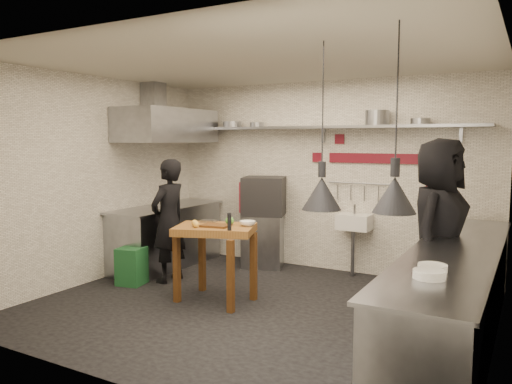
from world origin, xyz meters
The scene contains 47 objects.
floor centered at (0.00, 0.00, 0.00)m, with size 5.00×5.00×0.00m, color black.
ceiling centered at (0.00, 0.00, 2.80)m, with size 5.00×5.00×0.00m, color beige.
wall_back centered at (0.00, 2.10, 1.40)m, with size 5.00×0.04×2.80m, color white.
wall_front centered at (0.00, -2.10, 1.40)m, with size 5.00×0.04×2.80m, color white.
wall_left centered at (-2.50, 0.00, 1.40)m, with size 0.04×4.20×2.80m, color white.
wall_right centered at (2.50, 0.00, 1.40)m, with size 0.04×4.20×2.80m, color white.
red_band_horiz centered at (0.95, 2.08, 1.68)m, with size 1.70×0.02×0.14m, color maroon.
red_band_vert centered at (1.55, 2.08, 1.20)m, with size 0.14×0.02×1.10m, color maroon.
red_tile_a centered at (0.25, 2.08, 1.95)m, with size 0.14×0.02×0.14m, color maroon.
red_tile_b centered at (-0.10, 2.08, 1.68)m, with size 0.14×0.02×0.14m, color maroon.
back_shelf centered at (0.00, 1.92, 2.12)m, with size 4.60×0.34×0.04m, color slate.
shelf_bracket_left centered at (-1.90, 2.07, 2.02)m, with size 0.04×0.06×0.24m, color slate.
shelf_bracket_mid centered at (0.00, 2.07, 2.02)m, with size 0.04×0.06×0.24m, color slate.
shelf_bracket_right centered at (1.90, 2.07, 2.02)m, with size 0.04×0.06×0.24m, color slate.
pan_far_left centered at (-1.48, 1.92, 2.19)m, with size 0.30×0.30×0.09m, color slate.
pan_mid_left centered at (-1.03, 1.92, 2.18)m, with size 0.23×0.23×0.07m, color slate.
stock_pot centered at (0.84, 1.92, 2.24)m, with size 0.33×0.33×0.20m, color slate.
pan_right centered at (1.41, 1.92, 2.18)m, with size 0.25×0.25×0.08m, color slate.
oven_stand centered at (-0.84, 1.76, 0.40)m, with size 0.59×0.54×0.80m, color slate.
combi_oven centered at (-0.83, 1.77, 1.09)m, with size 0.62×0.58×0.58m, color black.
oven_door centered at (-0.83, 1.48, 1.09)m, with size 0.47×0.03×0.46m, color maroon.
oven_glass centered at (-0.86, 1.50, 1.09)m, with size 0.37×0.02×0.34m, color black.
hand_sink centered at (0.55, 1.92, 0.78)m, with size 0.46×0.34×0.22m, color white.
sink_tap centered at (0.55, 1.92, 0.96)m, with size 0.03×0.03×0.14m, color slate.
sink_drain centered at (0.55, 1.88, 0.34)m, with size 0.06×0.06×0.66m, color slate.
utensil_rail centered at (0.55, 2.06, 1.32)m, with size 0.02×0.02×0.90m, color slate.
counter_right centered at (2.15, 0.00, 0.45)m, with size 0.70×3.80×0.90m, color slate.
counter_right_top centered at (2.15, 0.00, 0.92)m, with size 0.76×3.90×0.03m, color slate.
plate_stack centered at (2.12, -1.16, 0.96)m, with size 0.23×0.23×0.07m, color white.
small_bowl_right centered at (2.10, -0.91, 0.96)m, with size 0.22×0.22×0.05m, color white.
counter_left centered at (-2.15, 1.05, 0.45)m, with size 0.70×1.90×0.90m, color slate.
counter_left_top centered at (-2.15, 1.05, 0.92)m, with size 0.76×2.00×0.03m, color slate.
extractor_hood centered at (-2.10, 1.05, 2.15)m, with size 0.78×1.60×0.50m, color slate.
hood_duct centered at (-2.35, 1.05, 2.55)m, with size 0.28×0.28×0.50m, color slate.
green_bin centered at (-1.92, 0.04, 0.25)m, with size 0.33×0.33×0.50m, color #1A5428.
prep_table centered at (-0.54, 0.01, 0.46)m, with size 0.92×0.64×0.92m, color brown, non-canonical shape.
cutting_board centered at (-0.50, -0.04, 0.93)m, with size 0.32×0.23×0.03m, color #4F2D12.
pepper_mill centered at (-0.22, -0.17, 1.02)m, with size 0.05×0.05×0.20m, color black.
lemon_a centered at (-0.73, -0.15, 0.96)m, with size 0.08×0.08×0.08m, color gold.
lemon_b centered at (-0.66, -0.21, 0.96)m, with size 0.07×0.07×0.07m, color gold.
veg_ball centered at (-0.42, 0.14, 0.97)m, with size 0.11×0.11×0.11m, color #488C30.
steel_tray centered at (-0.75, 0.17, 0.94)m, with size 0.18×0.12×0.03m, color slate.
bowl centered at (-0.20, 0.19, 0.95)m, with size 0.19×0.19×0.06m, color white.
heat_lamp_near centered at (1.09, -0.69, 2.06)m, with size 0.35×0.35×1.49m, color black, non-canonical shape.
heat_lamp_far centered at (1.85, -1.13, 2.10)m, with size 0.33×0.33×1.41m, color black, non-canonical shape.
chef_left centered at (-1.58, 0.42, 0.84)m, with size 0.61×0.40×1.68m, color black.
chef_right centered at (1.88, 0.68, 0.98)m, with size 0.96×0.62×1.96m, color black.
Camera 1 is at (2.75, -4.87, 1.94)m, focal length 35.00 mm.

